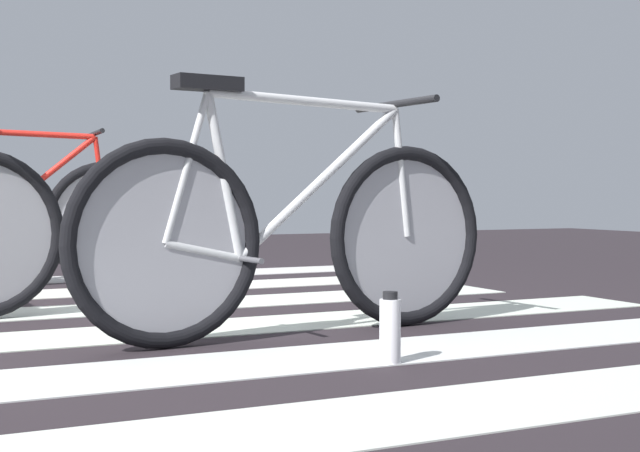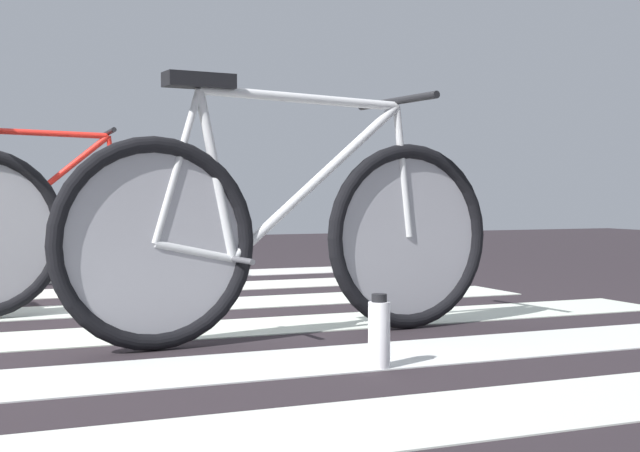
# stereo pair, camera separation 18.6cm
# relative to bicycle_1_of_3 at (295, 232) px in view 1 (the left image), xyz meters

# --- Properties ---
(ground) EXTENTS (18.00, 14.00, 0.02)m
(ground) POSITION_rel_bicycle_1_of_3_xyz_m (-0.87, 0.79, -0.40)
(ground) COLOR black
(crosswalk_markings) EXTENTS (5.47, 4.25, 0.00)m
(crosswalk_markings) POSITION_rel_bicycle_1_of_3_xyz_m (-0.90, 0.70, -0.38)
(crosswalk_markings) COLOR beige
(crosswalk_markings) RESTS_ON ground
(bicycle_1_of_3) EXTENTS (1.73, 0.52, 0.93)m
(bicycle_1_of_3) POSITION_rel_bicycle_1_of_3_xyz_m (0.00, 0.00, 0.00)
(bicycle_1_of_3) COLOR black
(bicycle_1_of_3) RESTS_ON ground
(bicycle_3_of_3) EXTENTS (1.74, 0.52, 0.93)m
(bicycle_3_of_3) POSITION_rel_bicycle_1_of_3_xyz_m (-0.71, 2.29, 0.00)
(bicycle_3_of_3) COLOR black
(bicycle_3_of_3) RESTS_ON ground
(water_bottle) EXTENTS (0.07, 0.07, 0.23)m
(water_bottle) POSITION_rel_bicycle_1_of_3_xyz_m (0.05, -0.62, -0.28)
(water_bottle) COLOR white
(water_bottle) RESTS_ON ground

